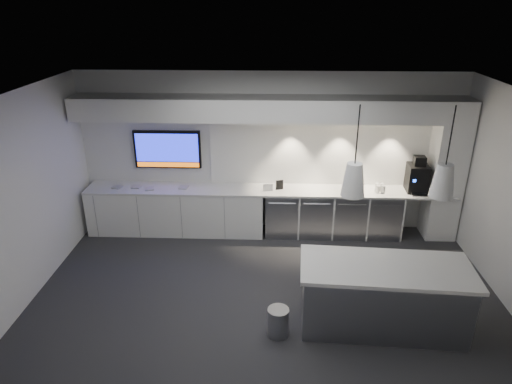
{
  "coord_description": "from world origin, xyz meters",
  "views": [
    {
      "loc": [
        0.06,
        -5.63,
        4.14
      ],
      "look_at": [
        -0.19,
        1.1,
        1.29
      ],
      "focal_mm": 32.0,
      "sensor_mm": 36.0,
      "label": 1
    }
  ],
  "objects_px": {
    "wall_tv": "(167,149)",
    "island": "(383,296)",
    "bin": "(278,322)",
    "coffee_machine": "(417,177)"
  },
  "relations": [
    {
      "from": "bin",
      "to": "coffee_machine",
      "type": "height_order",
      "value": "coffee_machine"
    },
    {
      "from": "coffee_machine",
      "to": "island",
      "type": "bearing_deg",
      "value": -109.56
    },
    {
      "from": "wall_tv",
      "to": "island",
      "type": "distance_m",
      "value": 4.68
    },
    {
      "from": "island",
      "to": "bin",
      "type": "bearing_deg",
      "value": -167.05
    },
    {
      "from": "wall_tv",
      "to": "bin",
      "type": "xyz_separation_m",
      "value": [
        2.07,
        -3.18,
        -1.36
      ]
    },
    {
      "from": "bin",
      "to": "coffee_machine",
      "type": "xyz_separation_m",
      "value": [
        2.53,
        2.93,
        0.97
      ]
    },
    {
      "from": "wall_tv",
      "to": "bin",
      "type": "relative_size",
      "value": 3.11
    },
    {
      "from": "bin",
      "to": "coffee_machine",
      "type": "bearing_deg",
      "value": 49.21
    },
    {
      "from": "wall_tv",
      "to": "island",
      "type": "xyz_separation_m",
      "value": [
        3.47,
        -2.95,
        -1.08
      ]
    },
    {
      "from": "wall_tv",
      "to": "coffee_machine",
      "type": "bearing_deg",
      "value": -3.07
    }
  ]
}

